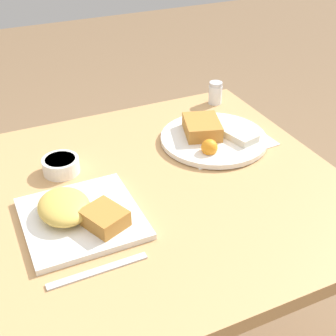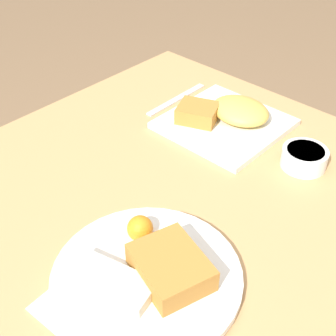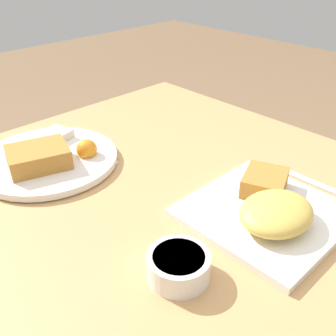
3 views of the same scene
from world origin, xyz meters
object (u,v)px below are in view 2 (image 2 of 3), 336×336
plate_square_near (227,117)px  plate_oval_far (149,272)px  sauce_ramekin (304,157)px  butter_knife (176,99)px

plate_square_near → plate_oval_far: size_ratio=0.84×
plate_square_near → plate_oval_far: plate_square_near is taller
plate_oval_far → sauce_ramekin: (-0.03, -0.42, 0.00)m
plate_square_near → plate_oval_far: (-0.18, 0.43, -0.00)m
plate_oval_far → butter_knife: (0.34, -0.44, -0.02)m
plate_oval_far → sauce_ramekin: size_ratio=3.22×
plate_square_near → butter_knife: 0.16m
plate_square_near → plate_oval_far: 0.47m
plate_oval_far → butter_knife: size_ratio=1.48×
plate_square_near → butter_knife: size_ratio=1.24×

